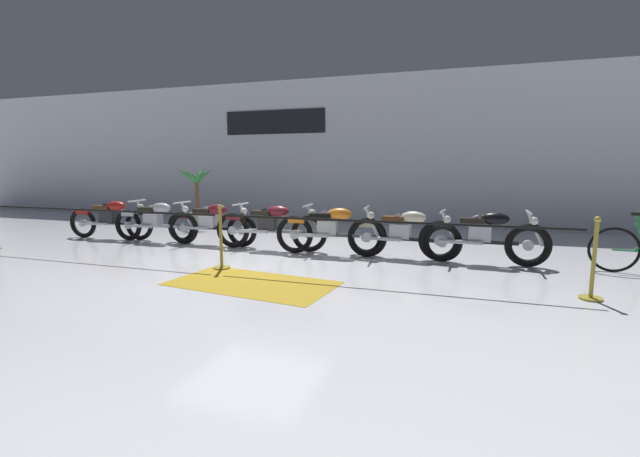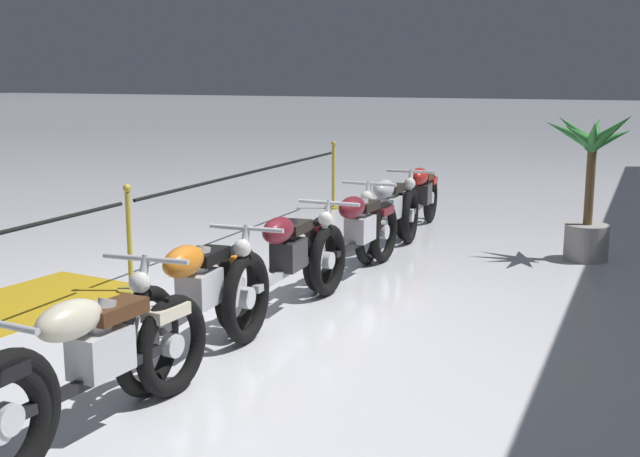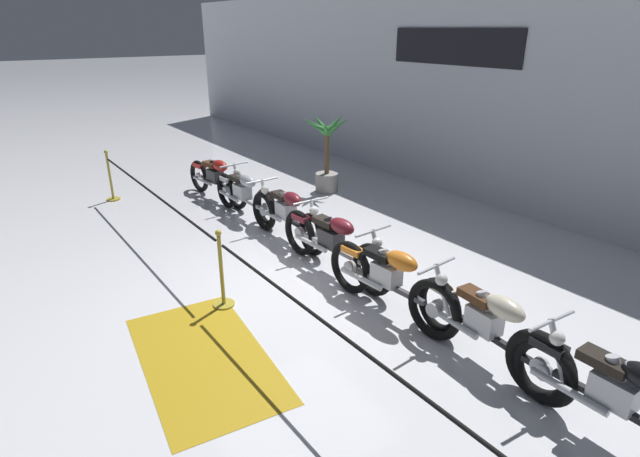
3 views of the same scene
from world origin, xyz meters
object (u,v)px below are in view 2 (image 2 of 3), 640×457
at_px(motorcycle_silver_1, 387,213).
at_px(stanchion_mid_left, 130,255).
at_px(stanchion_far_left, 205,196).
at_px(motorcycle_orange_4, 196,297).
at_px(potted_palm_left_of_row, 589,185).
at_px(motorcycle_red_0, 421,197).
at_px(floor_banner, 11,307).
at_px(motorcycle_cream_5, 94,363).
at_px(motorcycle_maroon_2, 358,234).
at_px(motorcycle_maroon_3, 286,262).

relative_size(motorcycle_silver_1, stanchion_mid_left, 2.05).
height_order(motorcycle_silver_1, stanchion_far_left, stanchion_far_left).
distance_m(motorcycle_orange_4, stanchion_far_left, 3.23).
distance_m(motorcycle_orange_4, potted_palm_left_of_row, 5.10).
bearing_deg(motorcycle_silver_1, motorcycle_red_0, 177.98).
height_order(potted_palm_left_of_row, stanchion_mid_left, potted_palm_left_of_row).
bearing_deg(stanchion_far_left, motorcycle_orange_4, 29.71).
bearing_deg(motorcycle_orange_4, floor_banner, -102.23).
relative_size(motorcycle_red_0, floor_banner, 0.93).
distance_m(motorcycle_silver_1, stanchion_mid_left, 3.20).
distance_m(motorcycle_silver_1, motorcycle_orange_4, 4.08).
height_order(motorcycle_cream_5, potted_palm_left_of_row, potted_palm_left_of_row).
distance_m(motorcycle_maroon_2, floor_banner, 3.41).
relative_size(motorcycle_silver_1, motorcycle_maroon_3, 0.91).
relative_size(motorcycle_maroon_3, motorcycle_cream_5, 1.14).
relative_size(motorcycle_red_0, stanchion_far_left, 0.21).
xyz_separation_m(motorcycle_orange_4, floor_banner, (-0.49, -2.27, -0.47)).
distance_m(potted_palm_left_of_row, floor_banner, 6.19).
relative_size(motorcycle_red_0, motorcycle_maroon_2, 0.99).
distance_m(motorcycle_red_0, motorcycle_maroon_3, 4.06).
xyz_separation_m(motorcycle_red_0, motorcycle_cream_5, (6.70, -0.04, -0.01)).
bearing_deg(stanchion_mid_left, potted_palm_left_of_row, 128.17).
bearing_deg(potted_palm_left_of_row, motorcycle_red_0, -111.46).
distance_m(motorcycle_maroon_2, potted_palm_left_of_row, 2.78).
relative_size(motorcycle_red_0, motorcycle_cream_5, 1.05).
relative_size(motorcycle_maroon_2, motorcycle_orange_4, 1.03).
bearing_deg(potted_palm_left_of_row, motorcycle_silver_1, -79.27).
xyz_separation_m(motorcycle_cream_5, stanchion_far_left, (-4.14, -1.73, 0.28)).
bearing_deg(stanchion_far_left, motorcycle_maroon_2, 88.49).
xyz_separation_m(potted_palm_left_of_row, floor_banner, (4.01, -4.63, -0.85)).
relative_size(motorcycle_maroon_3, stanchion_far_left, 0.22).
height_order(motorcycle_orange_4, stanchion_far_left, stanchion_far_left).
bearing_deg(motorcycle_orange_4, motorcycle_red_0, 178.06).
xyz_separation_m(motorcycle_silver_1, motorcycle_maroon_3, (2.78, -0.02, 0.01)).
xyz_separation_m(motorcycle_silver_1, stanchion_far_left, (1.28, -1.73, 0.28)).
height_order(motorcycle_maroon_2, motorcycle_cream_5, motorcycle_maroon_2).
relative_size(motorcycle_red_0, motorcycle_orange_4, 1.02).
distance_m(motorcycle_silver_1, floor_banner, 4.34).
height_order(motorcycle_maroon_3, floor_banner, motorcycle_maroon_3).
bearing_deg(motorcycle_maroon_2, motorcycle_cream_5, -1.57).
bearing_deg(motorcycle_maroon_2, stanchion_far_left, -91.51).
bearing_deg(motorcycle_maroon_3, motorcycle_silver_1, 179.63).
xyz_separation_m(motorcycle_maroon_2, stanchion_mid_left, (1.36, -1.85, -0.10)).
relative_size(motorcycle_maroon_2, stanchion_mid_left, 2.10).
height_order(motorcycle_maroon_2, stanchion_mid_left, stanchion_mid_left).
bearing_deg(motorcycle_cream_5, motorcycle_red_0, 179.64).
bearing_deg(stanchion_far_left, stanchion_mid_left, 0.00).
xyz_separation_m(motorcycle_cream_5, potted_palm_left_of_row, (-5.84, 2.23, 0.40)).
bearing_deg(floor_banner, stanchion_far_left, 170.70).
relative_size(motorcycle_orange_4, potted_palm_left_of_row, 1.25).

